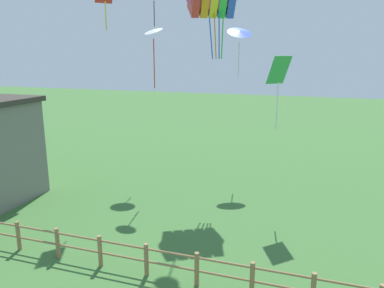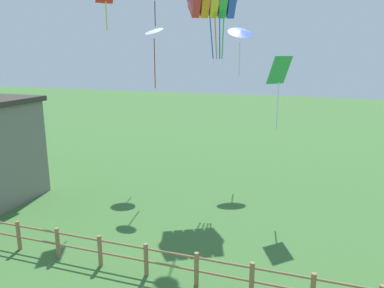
% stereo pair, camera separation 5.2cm
% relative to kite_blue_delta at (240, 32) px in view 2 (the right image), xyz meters
% --- Properties ---
extents(wooden_fence, '(21.45, 0.14, 1.07)m').
position_rel_kite_blue_delta_xyz_m(wooden_fence, '(0.40, -11.23, -7.24)').
color(wooden_fence, olive).
rests_on(wooden_fence, ground_plane).
extents(kite_blue_delta, '(1.78, 1.75, 2.71)m').
position_rel_kite_blue_delta_xyz_m(kite_blue_delta, '(0.00, 0.00, 0.00)').
color(kite_blue_delta, blue).
extents(kite_green_diamond, '(1.01, 1.02, 3.08)m').
position_rel_kite_blue_delta_xyz_m(kite_green_diamond, '(2.64, -4.64, -2.04)').
color(kite_green_diamond, green).
extents(kite_white_delta, '(1.21, 1.19, 2.93)m').
position_rel_kite_blue_delta_xyz_m(kite_white_delta, '(-3.41, -3.64, -0.18)').
color(kite_white_delta, white).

